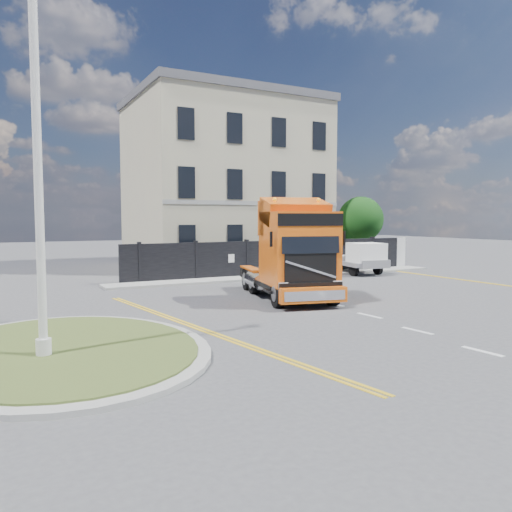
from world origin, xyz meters
TOP-DOWN VIEW (x-y plane):
  - ground at (0.00, 0.00)m, footprint 120.00×120.00m
  - traffic_island at (-7.00, -3.00)m, footprint 6.80×6.80m
  - hoarding_fence at (6.55, 9.00)m, footprint 18.80×0.25m
  - georgian_building at (6.00, 16.50)m, footprint 12.30×10.30m
  - tree at (14.38, 12.10)m, footprint 3.20×3.20m
  - pavement_far at (6.00, 8.10)m, footprint 20.00×1.60m
  - truck at (2.07, 1.08)m, footprint 3.90×6.99m
  - flatbed_pickup at (10.48, 7.14)m, footprint 2.53×4.73m
  - lamppost_island at (-7.50, -3.50)m, footprint 0.27×0.53m

SIDE VIEW (x-z plane):
  - ground at x=0.00m, z-range 0.00..0.00m
  - pavement_far at x=6.00m, z-range 0.00..0.12m
  - traffic_island at x=-7.00m, z-range 0.00..0.16m
  - hoarding_fence at x=6.55m, z-range 0.00..2.00m
  - flatbed_pickup at x=10.48m, z-range 0.07..1.93m
  - truck at x=2.07m, z-range -0.21..3.75m
  - tree at x=14.38m, z-range 0.65..5.45m
  - lamppost_island at x=-7.50m, z-range 0.18..8.82m
  - georgian_building at x=6.00m, z-range -0.63..12.17m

